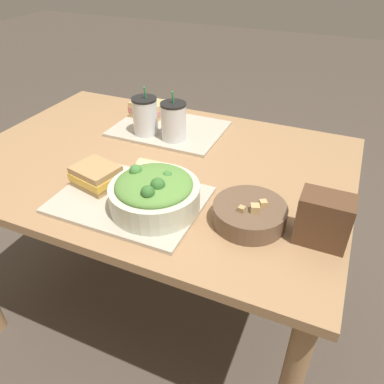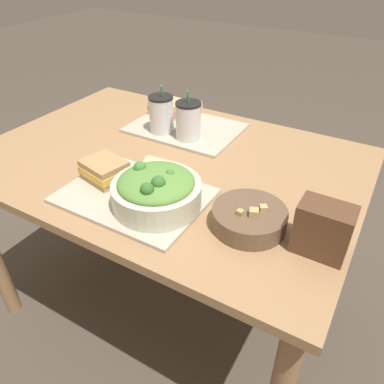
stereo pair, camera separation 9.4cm
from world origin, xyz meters
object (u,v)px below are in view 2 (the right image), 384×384
object	(u,v)px
soup_bowl	(249,218)
chip_bag	(323,229)
salad_bowl	(156,190)
baguette_near	(163,169)
drink_cup_dark	(161,115)
sandwich_near	(105,170)
sandwich_far	(168,107)
baguette_far	(192,107)
drink_cup_red	(188,122)

from	to	relation	value
soup_bowl	chip_bag	xyz separation A→B (m)	(0.19, 0.00, 0.04)
salad_bowl	baguette_near	distance (m)	0.14
baguette_near	drink_cup_dark	distance (m)	0.34
sandwich_near	sandwich_far	distance (m)	0.54
salad_bowl	sandwich_far	xyz separation A→B (m)	(-0.33, 0.56, -0.02)
drink_cup_dark	chip_bag	size ratio (longest dim) A/B	1.36
sandwich_far	baguette_far	bearing A→B (deg)	36.38
baguette_near	baguette_far	size ratio (longest dim) A/B	1.23
drink_cup_dark	baguette_near	bearing A→B (deg)	-55.56
soup_bowl	drink_cup_dark	size ratio (longest dim) A/B	1.08
drink_cup_red	sandwich_near	bearing A→B (deg)	-101.57
baguette_far	sandwich_far	bearing A→B (deg)	110.22
salad_bowl	sandwich_far	bearing A→B (deg)	120.46
drink_cup_red	sandwich_far	bearing A→B (deg)	141.37
chip_bag	soup_bowl	bearing A→B (deg)	-179.12
baguette_far	chip_bag	size ratio (longest dim) A/B	0.67
soup_bowl	sandwich_near	bearing A→B (deg)	-177.01
salad_bowl	sandwich_near	size ratio (longest dim) A/B	1.65
soup_bowl	drink_cup_dark	distance (m)	0.63
salad_bowl	sandwich_far	distance (m)	0.65
sandwich_near	baguette_near	size ratio (longest dim) A/B	1.37
soup_bowl	drink_cup_dark	xyz separation A→B (m)	(-0.52, 0.35, 0.05)
salad_bowl	chip_bag	distance (m)	0.45
sandwich_near	soup_bowl	bearing A→B (deg)	15.74
baguette_near	baguette_far	bearing A→B (deg)	16.96
chip_bag	baguette_near	bearing A→B (deg)	172.74
salad_bowl	drink_cup_red	size ratio (longest dim) A/B	1.37
baguette_near	drink_cup_dark	world-z (taller)	drink_cup_dark
soup_bowl	chip_bag	world-z (taller)	chip_bag
salad_bowl	drink_cup_red	bearing A→B (deg)	109.17
chip_bag	sandwich_far	bearing A→B (deg)	147.58
baguette_near	drink_cup_red	xyz separation A→B (m)	(-0.08, 0.28, 0.03)
baguette_far	drink_cup_dark	size ratio (longest dim) A/B	0.49
salad_bowl	soup_bowl	bearing A→B (deg)	12.31
sandwich_far	chip_bag	size ratio (longest dim) A/B	1.10
sandwich_near	sandwich_far	xyz separation A→B (m)	(-0.11, 0.53, 0.00)
soup_bowl	sandwich_near	world-z (taller)	same
sandwich_near	baguette_far	distance (m)	0.58
salad_bowl	chip_bag	xyz separation A→B (m)	(0.45, 0.06, 0.00)
salad_bowl	drink_cup_dark	world-z (taller)	drink_cup_dark
drink_cup_dark	drink_cup_red	distance (m)	0.12
baguette_near	drink_cup_red	size ratio (longest dim) A/B	0.61
baguette_near	chip_bag	size ratio (longest dim) A/B	0.83
sandwich_far	drink_cup_dark	size ratio (longest dim) A/B	0.81
salad_bowl	sandwich_near	bearing A→B (deg)	171.83
drink_cup_dark	chip_bag	distance (m)	0.79
baguette_near	drink_cup_red	bearing A→B (deg)	12.21
soup_bowl	drink_cup_dark	world-z (taller)	drink_cup_dark
baguette_near	chip_bag	xyz separation A→B (m)	(0.51, -0.07, 0.02)
baguette_near	baguette_far	distance (m)	0.51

